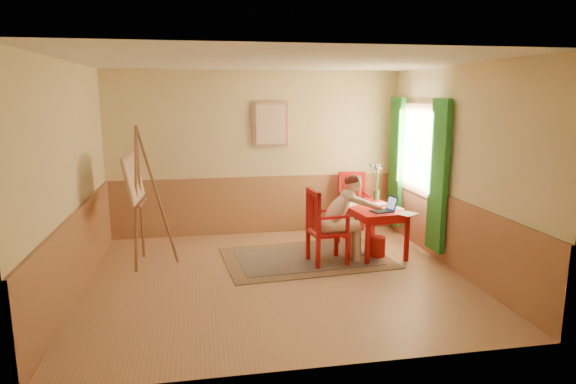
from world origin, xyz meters
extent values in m
cube|color=tan|center=(0.00, 0.00, -0.01)|extent=(5.00, 4.50, 0.02)
cube|color=white|center=(0.00, 0.00, 2.81)|extent=(5.00, 4.50, 0.02)
cube|color=#DFC888|center=(0.00, 2.26, 1.40)|extent=(5.00, 0.02, 2.80)
cube|color=#DFC888|center=(0.00, -2.26, 1.40)|extent=(5.00, 0.02, 2.80)
cube|color=#DFC888|center=(-2.51, 0.00, 1.40)|extent=(0.02, 4.50, 2.80)
cube|color=#DFC888|center=(2.51, 0.00, 1.40)|extent=(0.02, 4.50, 2.80)
cube|color=#9B6944|center=(0.00, 2.23, 0.50)|extent=(5.00, 0.04, 1.00)
cube|color=#9B6944|center=(-2.48, 0.00, 0.50)|extent=(0.04, 4.50, 1.00)
cube|color=#9B6944|center=(2.48, 0.00, 0.50)|extent=(0.04, 4.50, 1.00)
cube|color=white|center=(2.47, 1.10, 1.55)|extent=(0.02, 1.00, 1.30)
cube|color=tan|center=(2.45, 1.10, 1.55)|extent=(0.03, 1.12, 1.42)
cube|color=green|center=(2.40, 0.32, 1.25)|extent=(0.08, 0.45, 2.20)
cube|color=green|center=(2.40, 1.88, 1.25)|extent=(0.08, 0.45, 2.20)
cube|color=tan|center=(0.25, 2.21, 1.90)|extent=(0.60, 0.04, 0.76)
cube|color=beige|center=(0.25, 2.19, 1.90)|extent=(0.50, 0.02, 0.66)
cube|color=#8C7251|center=(0.56, 0.70, 0.01)|extent=(2.53, 1.80, 0.01)
cube|color=black|center=(0.56, 0.70, 0.01)|extent=(2.10, 1.37, 0.01)
cube|color=#B31514|center=(1.60, 0.84, 0.70)|extent=(0.84, 1.27, 0.04)
cube|color=#B31514|center=(1.60, 0.84, 0.63)|extent=(0.73, 1.16, 0.10)
cube|color=#B31514|center=(1.34, 0.26, 0.34)|extent=(0.06, 0.06, 0.68)
cube|color=#B31514|center=(1.96, 0.32, 0.34)|extent=(0.06, 0.06, 0.68)
cube|color=#B31514|center=(1.23, 1.36, 0.34)|extent=(0.06, 0.06, 0.68)
cube|color=#B31514|center=(1.85, 1.42, 0.34)|extent=(0.06, 0.06, 0.68)
cube|color=#B31514|center=(0.81, 0.44, 0.47)|extent=(0.55, 0.53, 0.05)
cube|color=#B31514|center=(0.61, 0.20, 0.22)|extent=(0.06, 0.06, 0.44)
cube|color=#B31514|center=(1.05, 0.25, 0.22)|extent=(0.06, 0.06, 0.44)
cube|color=#B31514|center=(0.56, 0.62, 0.22)|extent=(0.06, 0.06, 0.44)
cube|color=#B31514|center=(1.00, 0.68, 0.22)|extent=(0.06, 0.06, 0.44)
cube|color=#B31514|center=(0.61, 0.20, 0.79)|extent=(0.06, 0.06, 0.60)
cube|color=#B31514|center=(0.56, 0.62, 0.79)|extent=(0.06, 0.06, 0.60)
cube|color=#B31514|center=(0.59, 0.41, 1.06)|extent=(0.11, 0.48, 0.07)
cube|color=#B31514|center=(0.60, 0.30, 0.77)|extent=(0.04, 0.05, 0.49)
cube|color=#B31514|center=(0.59, 0.41, 0.77)|extent=(0.04, 0.05, 0.49)
cube|color=#B31514|center=(0.57, 0.52, 0.77)|extent=(0.04, 0.05, 0.49)
cube|color=#B31514|center=(0.83, 0.23, 0.73)|extent=(0.45, 0.10, 0.04)
cube|color=#B31514|center=(1.04, 0.25, 0.61)|extent=(0.05, 0.05, 0.24)
cube|color=#B31514|center=(0.78, 0.65, 0.73)|extent=(0.45, 0.10, 0.04)
cube|color=#B31514|center=(0.99, 0.67, 0.61)|extent=(0.05, 0.05, 0.24)
cube|color=#B31514|center=(1.64, 1.83, 0.46)|extent=(0.52, 0.54, 0.05)
cube|color=#B31514|center=(1.46, 2.07, 0.22)|extent=(0.06, 0.06, 0.43)
cube|color=#B31514|center=(1.41, 1.63, 0.22)|extent=(0.06, 0.06, 0.43)
cube|color=#B31514|center=(1.87, 2.03, 0.22)|extent=(0.06, 0.06, 0.43)
cube|color=#B31514|center=(1.83, 1.59, 0.22)|extent=(0.06, 0.06, 0.43)
cube|color=#B31514|center=(1.46, 2.07, 0.77)|extent=(0.06, 0.06, 0.59)
cube|color=#B31514|center=(1.87, 2.03, 0.77)|extent=(0.06, 0.06, 0.59)
cube|color=#B31514|center=(1.67, 2.05, 1.03)|extent=(0.47, 0.10, 0.06)
cube|color=#B31514|center=(1.56, 2.06, 0.76)|extent=(0.05, 0.04, 0.48)
cube|color=#B31514|center=(1.67, 2.05, 0.76)|extent=(0.05, 0.04, 0.48)
cube|color=#B31514|center=(1.77, 2.04, 0.76)|extent=(0.05, 0.04, 0.48)
cube|color=#B31514|center=(1.44, 1.85, 0.71)|extent=(0.09, 0.44, 0.04)
cube|color=#B31514|center=(1.41, 1.65, 0.60)|extent=(0.05, 0.05, 0.23)
cube|color=#B31514|center=(1.85, 1.81, 0.71)|extent=(0.09, 0.44, 0.04)
cube|color=#B31514|center=(1.83, 1.60, 0.60)|extent=(0.05, 0.05, 0.23)
ellipsoid|color=beige|center=(0.80, 0.42, 0.57)|extent=(0.33, 0.39, 0.23)
cylinder|color=beige|center=(1.02, 0.36, 0.56)|extent=(0.46, 0.21, 0.16)
cylinder|color=beige|center=(1.00, 0.54, 0.56)|extent=(0.46, 0.21, 0.16)
cylinder|color=beige|center=(1.23, 0.38, 0.29)|extent=(0.13, 0.13, 0.51)
cylinder|color=beige|center=(1.21, 0.56, 0.29)|extent=(0.13, 0.13, 0.51)
cube|color=beige|center=(1.30, 0.39, 0.04)|extent=(0.22, 0.11, 0.07)
cube|color=beige|center=(1.27, 0.57, 0.04)|extent=(0.22, 0.11, 0.07)
ellipsoid|color=beige|center=(0.95, 0.44, 0.79)|extent=(0.52, 0.35, 0.54)
ellipsoid|color=beige|center=(1.10, 0.46, 0.99)|extent=(0.24, 0.33, 0.18)
sphere|color=beige|center=(1.20, 0.47, 1.15)|extent=(0.23, 0.23, 0.20)
ellipsoid|color=#4F1B11|center=(1.18, 0.47, 1.21)|extent=(0.21, 0.22, 0.15)
sphere|color=#4F1B11|center=(1.10, 0.46, 1.20)|extent=(0.12, 0.12, 0.11)
cylinder|color=beige|center=(1.21, 0.32, 0.93)|extent=(0.22, 0.09, 0.15)
cylinder|color=beige|center=(1.43, 0.37, 0.85)|extent=(0.31, 0.17, 0.17)
sphere|color=beige|center=(1.31, 0.32, 0.90)|extent=(0.10, 0.10, 0.09)
sphere|color=beige|center=(1.56, 0.41, 0.80)|extent=(0.08, 0.08, 0.07)
cylinder|color=beige|center=(1.18, 0.62, 0.93)|extent=(0.24, 0.14, 0.15)
cylinder|color=beige|center=(1.40, 0.62, 0.85)|extent=(0.30, 0.11, 0.17)
sphere|color=beige|center=(1.27, 0.64, 0.90)|extent=(0.10, 0.10, 0.09)
sphere|color=beige|center=(1.54, 0.61, 0.80)|extent=(0.08, 0.08, 0.07)
cube|color=#1E2338|center=(1.63, 0.49, 0.73)|extent=(0.34, 0.28, 0.02)
cube|color=#2D3342|center=(1.63, 0.49, 0.73)|extent=(0.29, 0.22, 0.00)
cube|color=#1E2338|center=(1.80, 0.53, 0.84)|extent=(0.11, 0.22, 0.20)
cube|color=#99BFF2|center=(1.79, 0.52, 0.83)|extent=(0.09, 0.18, 0.16)
cube|color=white|center=(1.95, 0.29, 0.72)|extent=(0.35, 0.33, 0.00)
cube|color=white|center=(1.78, 0.99, 0.72)|extent=(0.33, 0.27, 0.00)
cube|color=white|center=(1.32, 1.03, 0.72)|extent=(0.35, 0.34, 0.00)
cube|color=white|center=(1.87, 0.64, 0.72)|extent=(0.31, 0.24, 0.00)
cylinder|color=#3F724C|center=(1.84, 1.28, 0.80)|extent=(0.10, 0.10, 0.16)
cylinder|color=#3F7233|center=(1.81, 1.34, 1.07)|extent=(0.07, 0.13, 0.42)
sphere|color=#728CD8|center=(1.78, 1.39, 1.28)|extent=(0.07, 0.07, 0.06)
cylinder|color=#3F7233|center=(1.81, 1.24, 1.08)|extent=(0.06, 0.10, 0.44)
sphere|color=pink|center=(1.79, 1.20, 1.30)|extent=(0.05, 0.05, 0.04)
cylinder|color=#3F7233|center=(1.85, 1.30, 1.02)|extent=(0.03, 0.05, 0.33)
sphere|color=pink|center=(1.85, 1.31, 1.18)|extent=(0.05, 0.05, 0.05)
cylinder|color=#3F7233|center=(1.81, 1.22, 1.06)|extent=(0.07, 0.13, 0.41)
sphere|color=#728CD8|center=(1.78, 1.16, 1.27)|extent=(0.06, 0.06, 0.06)
cylinder|color=#3F7233|center=(1.87, 1.32, 1.04)|extent=(0.09, 0.09, 0.36)
sphere|color=pink|center=(1.91, 1.36, 1.22)|extent=(0.06, 0.06, 0.05)
cylinder|color=#3F7233|center=(1.86, 1.30, 1.04)|extent=(0.05, 0.06, 0.37)
sphere|color=pink|center=(1.88, 1.32, 1.23)|extent=(0.05, 0.05, 0.05)
cylinder|color=#3F7233|center=(1.87, 1.33, 1.07)|extent=(0.08, 0.11, 0.42)
sphere|color=#728CD8|center=(1.90, 1.38, 1.27)|extent=(0.05, 0.05, 0.05)
cylinder|color=red|center=(1.60, 0.61, 0.15)|extent=(0.34, 0.34, 0.30)
cylinder|color=brown|center=(-1.84, 0.73, 0.99)|extent=(0.12, 0.36, 1.99)
cylinder|color=brown|center=(-1.82, 1.06, 0.99)|extent=(0.08, 0.37, 1.99)
cylinder|color=brown|center=(-1.56, 0.88, 0.99)|extent=(0.52, 0.07, 1.99)
cylinder|color=brown|center=(-1.86, 0.90, 0.91)|extent=(0.07, 0.56, 0.03)
cube|color=brown|center=(-1.79, 0.89, 0.91)|extent=(0.10, 0.60, 0.03)
cube|color=tan|center=(-1.88, 0.90, 1.26)|extent=(0.21, 0.89, 0.66)
cube|color=beige|center=(-1.86, 0.90, 1.26)|extent=(0.16, 0.80, 0.57)
camera|label=1|loc=(-0.98, -6.18, 2.41)|focal=30.91mm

